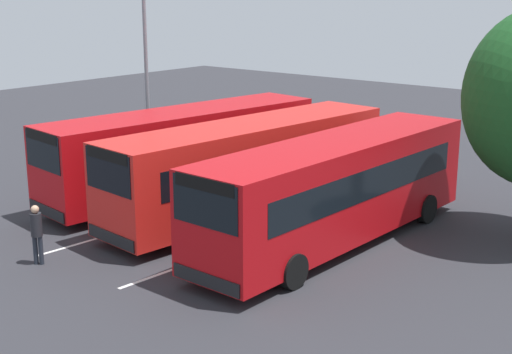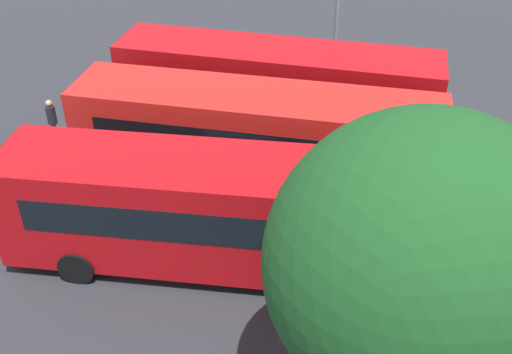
% 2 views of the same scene
% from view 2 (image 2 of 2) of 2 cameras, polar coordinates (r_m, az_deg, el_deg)
% --- Properties ---
extents(ground_plane, '(67.92, 67.92, 0.00)m').
position_cam_2_polar(ground_plane, '(19.22, -0.37, -0.69)').
color(ground_plane, '#2B2B30').
extents(bus_far_left, '(11.36, 3.88, 3.16)m').
position_cam_2_polar(bus_far_left, '(21.33, 1.90, 8.53)').
color(bus_far_left, '#B70C11').
rests_on(bus_far_left, ground).
extents(bus_center_left, '(11.33, 3.56, 3.16)m').
position_cam_2_polar(bus_center_left, '(18.33, -0.07, 3.89)').
color(bus_center_left, red).
rests_on(bus_center_left, ground).
extents(bus_center_right, '(11.20, 2.80, 3.16)m').
position_cam_2_polar(bus_center_right, '(15.28, -3.48, -3.21)').
color(bus_center_right, '#B70C11').
rests_on(bus_center_right, ground).
extents(pedestrian, '(0.44, 0.44, 1.72)m').
position_cam_2_polar(pedestrian, '(21.93, -18.72, 5.25)').
color(pedestrian, '#232833').
rests_on(pedestrian, ground).
extents(depot_tree, '(5.10, 4.59, 7.08)m').
position_cam_2_polar(depot_tree, '(10.16, 15.11, -8.12)').
color(depot_tree, '#4C3823').
rests_on(depot_tree, ground).
extents(lane_stripe_outer_left, '(13.69, 1.15, 0.01)m').
position_cam_2_polar(lane_stripe_outer_left, '(20.73, 0.18, 2.21)').
color(lane_stripe_outer_left, silver).
rests_on(lane_stripe_outer_left, ground).
extents(lane_stripe_inner_left, '(13.69, 1.15, 0.01)m').
position_cam_2_polar(lane_stripe_inner_left, '(17.76, -1.02, -4.06)').
color(lane_stripe_inner_left, silver).
rests_on(lane_stripe_inner_left, ground).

